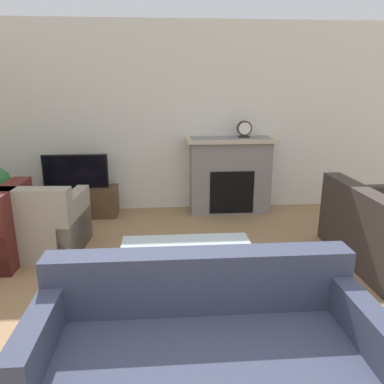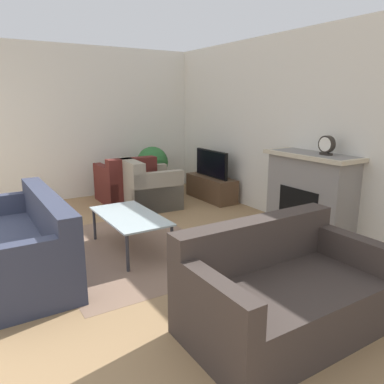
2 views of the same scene
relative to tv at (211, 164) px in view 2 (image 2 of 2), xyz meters
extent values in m
cube|color=silver|center=(1.43, 0.31, 0.69)|extent=(8.66, 0.06, 2.70)
cube|color=silver|center=(-1.43, -1.97, 0.69)|extent=(0.06, 7.49, 2.70)
cube|color=#896B56|center=(1.43, -2.18, -0.65)|extent=(2.39, 1.81, 0.00)
cube|color=gray|center=(2.20, 0.06, -0.11)|extent=(1.15, 0.45, 1.10)
cube|color=black|center=(2.20, -0.17, -0.31)|extent=(0.63, 0.01, 0.62)
cube|color=beige|center=(2.20, 0.03, 0.42)|extent=(1.27, 0.51, 0.05)
cube|color=brown|center=(0.00, 0.00, -0.45)|extent=(1.11, 0.40, 0.42)
cube|color=black|center=(0.00, 0.00, 0.00)|extent=(0.90, 0.05, 0.48)
cube|color=black|center=(0.00, -0.02, 0.00)|extent=(0.86, 0.01, 0.44)
cube|color=#33384C|center=(1.45, -3.42, -0.45)|extent=(1.94, 0.85, 0.42)
cube|color=#33384C|center=(1.45, -3.09, -0.04)|extent=(1.94, 0.20, 0.40)
cube|color=#33384C|center=(0.55, -3.42, -0.33)|extent=(0.14, 0.85, 0.66)
cube|color=#33384C|center=(2.36, -3.42, -0.33)|extent=(0.14, 0.85, 0.66)
cube|color=#3D332D|center=(3.61, -1.80, -0.45)|extent=(0.92, 1.57, 0.42)
cube|color=#3D332D|center=(3.24, -1.80, -0.04)|extent=(0.20, 1.57, 0.40)
cube|color=#3D332D|center=(3.61, -2.51, -0.33)|extent=(0.92, 0.14, 0.66)
cube|color=#3D332D|center=(3.61, -1.08, -0.33)|extent=(0.92, 0.14, 0.66)
cube|color=#5B231E|center=(-0.72, -1.37, -0.45)|extent=(0.90, 0.86, 0.42)
cube|color=#5B231E|center=(-0.38, -1.37, -0.04)|extent=(0.21, 0.86, 0.40)
cube|color=#5B231E|center=(-0.72, -1.01, -0.33)|extent=(0.89, 0.15, 0.66)
cube|color=#5B231E|center=(-0.73, -1.72, -0.33)|extent=(0.89, 0.15, 0.66)
cube|color=#9E937F|center=(-0.11, -1.16, -0.45)|extent=(0.87, 0.90, 0.42)
cube|color=#9E937F|center=(-0.13, -1.48, -0.04)|extent=(0.82, 0.26, 0.40)
cube|color=#9E937F|center=(0.23, -1.18, -0.33)|extent=(0.20, 0.85, 0.66)
cube|color=#9E937F|center=(-0.44, -1.14, -0.33)|extent=(0.20, 0.85, 0.66)
cylinder|color=#333338|center=(0.88, -2.44, -0.45)|extent=(0.04, 0.04, 0.41)
cylinder|color=#333338|center=(1.98, -2.44, -0.45)|extent=(0.04, 0.04, 0.41)
cylinder|color=#333338|center=(0.88, -1.91, -0.45)|extent=(0.04, 0.04, 0.41)
cylinder|color=#333338|center=(1.98, -1.91, -0.45)|extent=(0.04, 0.04, 0.41)
cube|color=silver|center=(1.43, -2.17, -0.23)|extent=(1.19, 0.61, 0.02)
cylinder|color=#AD704C|center=(-0.87, -0.74, -0.55)|extent=(0.26, 0.26, 0.22)
cylinder|color=#4C3823|center=(-0.87, -0.74, -0.35)|extent=(0.03, 0.03, 0.18)
sphere|color=#2D6B33|center=(-0.87, -0.74, -0.03)|extent=(0.59, 0.59, 0.59)
cube|color=#28231E|center=(2.39, 0.06, 0.46)|extent=(0.15, 0.07, 0.03)
cylinder|color=#28231E|center=(2.39, 0.06, 0.58)|extent=(0.21, 0.07, 0.21)
cylinder|color=white|center=(2.39, 0.02, 0.58)|extent=(0.17, 0.00, 0.17)
camera|label=1|loc=(1.24, -5.24, 1.17)|focal=35.00mm
camera|label=2|loc=(5.43, -3.78, 1.10)|focal=35.00mm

